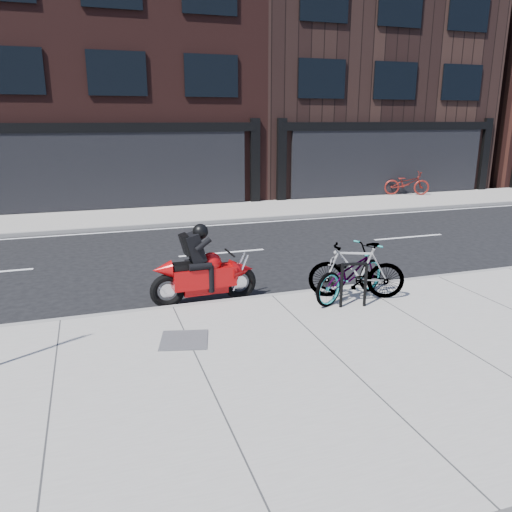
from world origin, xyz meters
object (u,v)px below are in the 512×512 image
object	(u,v)px
bike_rack	(354,281)
bicycle_far	(407,183)
utility_grate	(184,340)
bicycle_rear	(357,270)
motorcycle	(209,271)
bicycle_front	(350,273)

from	to	relation	value
bike_rack	bicycle_far	world-z (taller)	bicycle_far
bicycle_far	utility_grate	bearing A→B (deg)	156.15
bicycle_rear	motorcycle	world-z (taller)	motorcycle
bicycle_rear	motorcycle	bearing A→B (deg)	-87.25
bicycle_front	bicycle_far	world-z (taller)	bicycle_far
motorcycle	bicycle_far	xyz separation A→B (m)	(11.92, 10.60, 0.01)
motorcycle	bike_rack	bearing A→B (deg)	-32.27
bike_rack	bicycle_far	size ratio (longest dim) A/B	0.42
motorcycle	utility_grate	xyz separation A→B (m)	(-0.87, -1.92, -0.52)
bicycle_front	bicycle_far	size ratio (longest dim) A/B	0.97
bicycle_front	motorcycle	xyz separation A→B (m)	(-2.61, 1.00, 0.01)
bike_rack	bicycle_rear	world-z (taller)	bicycle_rear
bike_rack	motorcycle	bearing A→B (deg)	149.52
bicycle_far	utility_grate	size ratio (longest dim) A/B	2.75
bicycle_rear	utility_grate	bearing A→B (deg)	-52.89
bicycle_front	bicycle_far	distance (m)	14.88
motorcycle	utility_grate	size ratio (longest dim) A/B	2.91
bike_rack	bicycle_far	xyz separation A→B (m)	(9.48, 12.03, 0.03)
bike_rack	bicycle_front	distance (m)	0.46
bicycle_front	bicycle_rear	xyz separation A→B (m)	(0.14, 0.00, 0.04)
bicycle_far	utility_grate	distance (m)	17.90
bike_rack	motorcycle	distance (m)	2.84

